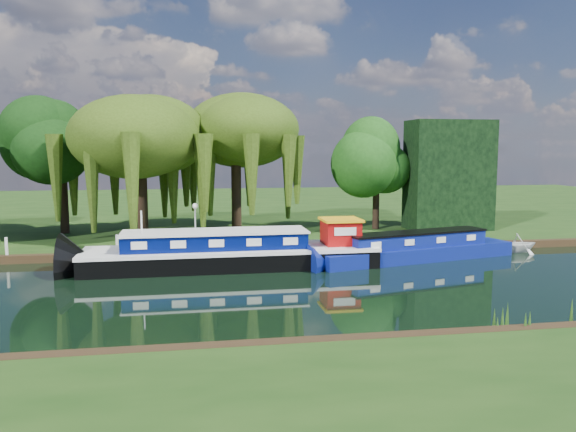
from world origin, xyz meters
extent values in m
plane|color=black|center=(0.00, 0.00, 0.00)|extent=(120.00, 120.00, 0.00)
cube|color=#15330E|center=(0.00, 34.00, 0.23)|extent=(120.00, 52.00, 0.45)
cube|color=black|center=(2.40, 5.06, 0.39)|extent=(15.63, 3.61, 1.04)
cube|color=silver|center=(2.40, 5.06, 1.00)|extent=(15.72, 3.68, 0.19)
cube|color=#020D4A|center=(1.53, 5.05, 1.51)|extent=(9.69, 2.59, 0.82)
cube|color=silver|center=(1.53, 5.05, 1.98)|extent=(9.87, 2.76, 0.10)
cube|color=#930A0A|center=(8.47, 5.12, 1.75)|extent=(1.92, 1.92, 1.30)
cube|color=#EBA910|center=(8.47, 5.12, 2.47)|extent=(2.14, 2.14, 0.14)
cylinder|color=silver|center=(-2.28, 5.02, 2.14)|extent=(0.09, 0.09, 2.08)
cube|color=navy|center=(13.05, 5.29, 0.34)|extent=(12.47, 4.91, 0.93)
cube|color=navy|center=(13.05, 5.29, 1.19)|extent=(8.76, 3.53, 0.77)
cube|color=black|center=(13.05, 5.29, 1.62)|extent=(8.88, 3.66, 0.10)
cube|color=silver|center=(10.08, 3.76, 1.23)|extent=(0.61, 0.20, 0.33)
cube|color=silver|center=(12.18, 4.27, 1.23)|extent=(0.61, 0.20, 0.33)
cube|color=silver|center=(14.28, 4.78, 1.23)|extent=(0.61, 0.20, 0.33)
cube|color=silver|center=(16.38, 5.29, 1.23)|extent=(0.61, 0.20, 0.33)
imported|color=silver|center=(20.27, 6.60, 0.00)|extent=(2.72, 2.43, 1.30)
cylinder|color=black|center=(-2.96, 13.47, 3.14)|extent=(0.70, 0.70, 5.37)
ellipsoid|color=#2B410E|center=(-2.96, 13.47, 7.01)|extent=(7.50, 7.50, 4.85)
cylinder|color=black|center=(3.41, 14.86, 3.16)|extent=(0.77, 0.77, 5.41)
ellipsoid|color=#2B410E|center=(3.41, 14.86, 7.06)|extent=(7.39, 7.39, 4.77)
cylinder|color=black|center=(-8.61, 16.54, 3.77)|extent=(0.61, 0.61, 6.64)
ellipsoid|color=black|center=(-8.61, 16.54, 6.49)|extent=(5.31, 5.31, 5.31)
cylinder|color=black|center=(13.78, 14.98, 3.15)|extent=(0.48, 0.48, 5.41)
ellipsoid|color=#164110|center=(13.78, 14.98, 5.37)|extent=(4.33, 4.33, 4.33)
cube|color=black|center=(19.00, 14.00, 4.45)|extent=(6.00, 3.00, 8.00)
cylinder|color=silver|center=(0.50, 10.50, 1.55)|extent=(0.10, 0.10, 2.20)
sphere|color=white|center=(0.50, 10.50, 2.83)|extent=(0.36, 0.36, 0.36)
cylinder|color=silver|center=(-10.00, 8.40, 0.95)|extent=(0.16, 0.16, 1.00)
cylinder|color=silver|center=(-4.00, 8.40, 0.95)|extent=(0.16, 0.16, 1.00)
cylinder|color=silver|center=(3.00, 8.40, 0.95)|extent=(0.16, 0.16, 1.00)
cylinder|color=silver|center=(9.00, 8.40, 0.95)|extent=(0.16, 0.16, 1.00)
cone|color=#1F4612|center=(11.00, -7.70, 0.55)|extent=(1.20, 1.20, 1.10)
camera|label=1|loc=(0.47, -24.83, 6.37)|focal=35.00mm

